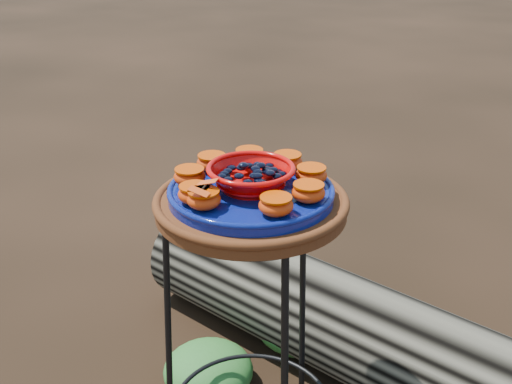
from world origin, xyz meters
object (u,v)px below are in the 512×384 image
Objects in this scene: cobalt_plate at (251,193)px; driftwood_log at (381,342)px; red_bowl at (251,178)px; terracotta_saucer at (251,205)px; plant_stand at (251,343)px.

cobalt_plate reaches higher than driftwood_log.
driftwood_log is (0.12, 0.43, -0.59)m from cobalt_plate.
driftwood_log is (0.12, 0.43, -0.63)m from red_bowl.
red_bowl reaches higher than driftwood_log.
red_bowl is (0.00, 0.00, 0.07)m from terracotta_saucer.
cobalt_plate is (0.00, 0.00, 0.40)m from plant_stand.
plant_stand reaches higher than driftwood_log.
driftwood_log is at bearing 74.03° from cobalt_plate.
terracotta_saucer is at bearing 0.00° from red_bowl.
cobalt_plate reaches higher than plant_stand.
cobalt_plate is 0.74m from driftwood_log.
red_bowl is (0.00, 0.00, 0.04)m from cobalt_plate.
terracotta_saucer is 0.72m from driftwood_log.
plant_stand is 0.40m from cobalt_plate.
cobalt_plate is at bearing -105.97° from driftwood_log.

